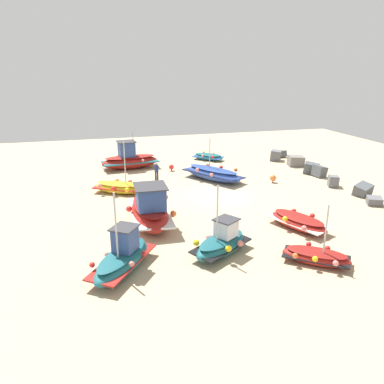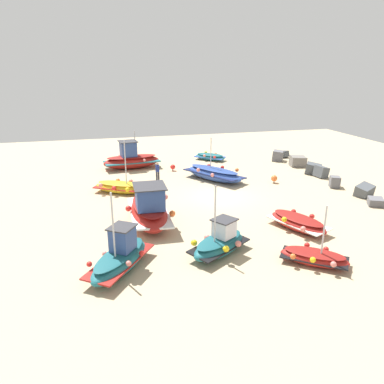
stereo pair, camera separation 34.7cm
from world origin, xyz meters
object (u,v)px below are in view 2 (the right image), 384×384
(fishing_boat_1, at_px, (214,174))
(fishing_boat_6, at_px, (131,160))
(fishing_boat_3, at_px, (220,243))
(fishing_boat_4, at_px, (298,222))
(fishing_boat_0, at_px, (120,257))
(fishing_boat_2, at_px, (119,187))
(fishing_boat_5, at_px, (314,257))
(fishing_boat_7, at_px, (149,209))
(person_walking, at_px, (157,171))
(mooring_buoy_1, at_px, (173,167))
(mooring_buoy_0, at_px, (274,178))
(fishing_boat_8, at_px, (210,157))

(fishing_boat_1, height_order, fishing_boat_6, fishing_boat_1)
(fishing_boat_3, height_order, fishing_boat_4, fishing_boat_3)
(fishing_boat_6, bearing_deg, fishing_boat_0, 76.10)
(fishing_boat_0, bearing_deg, fishing_boat_2, 31.25)
(fishing_boat_5, bearing_deg, fishing_boat_7, -6.49)
(person_walking, bearing_deg, fishing_boat_0, -13.58)
(fishing_boat_0, height_order, fishing_boat_3, fishing_boat_0)
(fishing_boat_5, height_order, fishing_boat_7, fishing_boat_5)
(fishing_boat_2, relative_size, mooring_buoy_1, 6.88)
(fishing_boat_1, relative_size, mooring_buoy_0, 8.94)
(person_walking, bearing_deg, fishing_boat_8, 137.21)
(person_walking, distance_m, mooring_buoy_1, 3.71)
(fishing_boat_4, distance_m, mooring_buoy_1, 15.25)
(person_walking, xyz_separation_m, mooring_buoy_1, (-3.12, 1.92, -0.59))
(fishing_boat_4, relative_size, mooring_buoy_1, 6.82)
(fishing_boat_0, xyz_separation_m, fishing_boat_7, (-5.09, 2.08, 0.26))
(fishing_boat_1, distance_m, fishing_boat_8, 7.22)
(fishing_boat_0, distance_m, mooring_buoy_0, 17.08)
(fishing_boat_1, relative_size, fishing_boat_2, 1.42)
(fishing_boat_1, distance_m, fishing_boat_7, 10.24)
(fishing_boat_0, bearing_deg, fishing_boat_5, -66.09)
(fishing_boat_7, bearing_deg, person_walking, 168.86)
(fishing_boat_7, bearing_deg, fishing_boat_0, -20.52)
(mooring_buoy_0, xyz_separation_m, mooring_buoy_1, (-5.82, -7.20, -0.03))
(fishing_boat_4, distance_m, person_walking, 13.09)
(fishing_boat_4, relative_size, fishing_boat_5, 1.24)
(fishing_boat_2, xyz_separation_m, mooring_buoy_1, (-5.20, 5.16, -0.08))
(fishing_boat_2, bearing_deg, fishing_boat_6, -71.36)
(fishing_boat_0, relative_size, fishing_boat_4, 1.07)
(fishing_boat_4, bearing_deg, fishing_boat_7, 47.49)
(fishing_boat_0, xyz_separation_m, fishing_boat_5, (1.77, 8.92, -0.28))
(fishing_boat_6, height_order, person_walking, fishing_boat_6)
(fishing_boat_4, bearing_deg, fishing_boat_3, 85.70)
(fishing_boat_2, relative_size, mooring_buoy_0, 6.31)
(fishing_boat_1, relative_size, fishing_boat_8, 1.80)
(fishing_boat_0, height_order, fishing_boat_1, fishing_boat_0)
(fishing_boat_5, relative_size, mooring_buoy_0, 5.06)
(fishing_boat_2, xyz_separation_m, fishing_boat_8, (-8.38, 9.70, -0.10))
(fishing_boat_5, bearing_deg, fishing_boat_0, 27.38)
(fishing_boat_2, bearing_deg, mooring_buoy_1, -103.27)
(person_walking, height_order, mooring_buoy_1, person_walking)
(fishing_boat_1, xyz_separation_m, fishing_boat_4, (10.82, 1.60, -0.15))
(fishing_boat_4, height_order, fishing_boat_7, fishing_boat_7)
(mooring_buoy_0, bearing_deg, fishing_boat_1, -114.21)
(fishing_boat_5, xyz_separation_m, fishing_boat_7, (-6.86, -6.84, 0.55))
(fishing_boat_1, bearing_deg, fishing_boat_3, -48.26)
(fishing_boat_4, xyz_separation_m, fishing_boat_8, (-17.80, 0.22, -0.07))
(mooring_buoy_0, bearing_deg, fishing_boat_8, -163.50)
(fishing_boat_7, distance_m, fishing_boat_8, 17.04)
(fishing_boat_2, distance_m, fishing_boat_5, 15.59)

